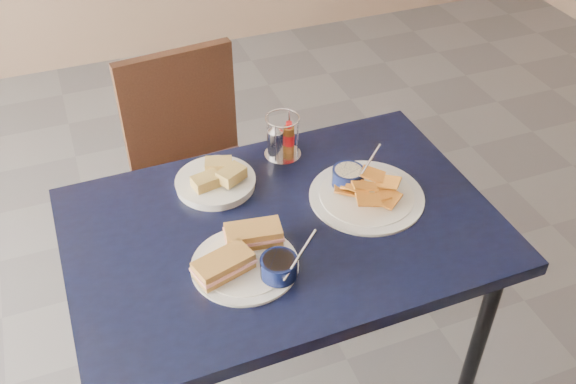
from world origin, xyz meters
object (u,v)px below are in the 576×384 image
object	(u,v)px
sandwich_plate	(249,258)
bread_basket	(217,180)
dining_table	(283,244)
plantain_plate	(362,190)
chair_far	(195,158)
condiment_caddy	(281,140)

from	to	relation	value
sandwich_plate	bread_basket	distance (m)	0.32
dining_table	plantain_plate	distance (m)	0.26
bread_basket	plantain_plate	bearing A→B (deg)	-26.39
plantain_plate	dining_table	bearing A→B (deg)	-172.03
chair_far	bread_basket	world-z (taller)	chair_far
sandwich_plate	bread_basket	world-z (taller)	sandwich_plate
chair_far	bread_basket	xyz separation A→B (m)	(-0.04, -0.48, 0.26)
sandwich_plate	bread_basket	bearing A→B (deg)	88.01
dining_table	condiment_caddy	distance (m)	0.33
dining_table	sandwich_plate	distance (m)	0.19
bread_basket	condiment_caddy	world-z (taller)	condiment_caddy
dining_table	condiment_caddy	size ratio (longest dim) A/B	8.28
plantain_plate	bread_basket	xyz separation A→B (m)	(-0.36, 0.18, 0.00)
chair_far	condiment_caddy	distance (m)	0.54
chair_far	condiment_caddy	world-z (taller)	condiment_caddy
bread_basket	condiment_caddy	xyz separation A→B (m)	(0.22, 0.07, 0.04)
dining_table	bread_basket	xyz separation A→B (m)	(-0.12, 0.21, 0.09)
dining_table	chair_far	xyz separation A→B (m)	(-0.08, 0.69, -0.17)
chair_far	sandwich_plate	world-z (taller)	chair_far
dining_table	sandwich_plate	size ratio (longest dim) A/B	3.75
chair_far	dining_table	bearing A→B (deg)	-83.38
sandwich_plate	plantain_plate	size ratio (longest dim) A/B	0.95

